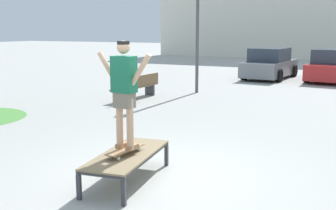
# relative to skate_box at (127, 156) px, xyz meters

# --- Properties ---
(ground_plane) EXTENTS (120.00, 120.00, 0.00)m
(ground_plane) POSITION_rel_skate_box_xyz_m (0.38, 0.40, -0.41)
(ground_plane) COLOR #A8A8A3
(skate_box) EXTENTS (0.99, 1.98, 0.46)m
(skate_box) POSITION_rel_skate_box_xyz_m (0.00, 0.00, 0.00)
(skate_box) COLOR #38383D
(skate_box) RESTS_ON ground
(skateboard) EXTENTS (0.27, 0.81, 0.09)m
(skateboard) POSITION_rel_skate_box_xyz_m (0.01, -0.07, 0.12)
(skateboard) COLOR #9E754C
(skateboard) RESTS_ON skate_box
(skater) EXTENTS (1.00, 0.31, 1.69)m
(skater) POSITION_rel_skate_box_xyz_m (0.01, -0.07, 1.12)
(skater) COLOR tan
(skater) RESTS_ON skateboard
(car_grey) EXTENTS (2.21, 4.34, 1.50)m
(car_grey) POSITION_rel_skate_box_xyz_m (-1.06, 15.29, 0.28)
(car_grey) COLOR slate
(car_grey) RESTS_ON ground
(car_red) EXTENTS (2.29, 4.37, 1.50)m
(car_red) POSITION_rel_skate_box_xyz_m (1.85, 15.47, 0.28)
(car_red) COLOR red
(car_red) RESTS_ON ground
(park_bench) EXTENTS (0.59, 2.42, 0.83)m
(park_bench) POSITION_rel_skate_box_xyz_m (-3.88, 7.02, 0.03)
(park_bench) COLOR brown
(park_bench) RESTS_ON ground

